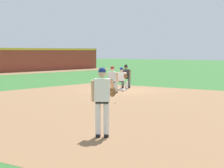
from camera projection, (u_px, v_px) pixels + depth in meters
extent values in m
plane|color=#336B2D|center=(123.00, 91.00, 25.20)|extent=(160.00, 160.00, 0.00)
cube|color=#936B47|center=(116.00, 105.00, 18.39)|extent=(18.00, 18.00, 0.01)
cube|color=white|center=(123.00, 90.00, 25.20)|extent=(0.38, 0.38, 0.09)
sphere|color=white|center=(115.00, 102.00, 19.11)|extent=(0.07, 0.07, 0.07)
cube|color=black|center=(98.00, 135.00, 11.61)|extent=(0.28, 0.24, 0.09)
cylinder|color=white|center=(98.00, 119.00, 11.54)|extent=(0.15, 0.15, 0.84)
cube|color=black|center=(106.00, 135.00, 11.60)|extent=(0.28, 0.24, 0.09)
cylinder|color=white|center=(106.00, 119.00, 11.52)|extent=(0.15, 0.15, 0.84)
cube|color=black|center=(102.00, 102.00, 11.50)|extent=(0.36, 0.39, 0.06)
cube|color=white|center=(102.00, 90.00, 11.47)|extent=(0.42, 0.47, 0.60)
sphere|color=tan|center=(102.00, 74.00, 11.46)|extent=(0.21, 0.21, 0.21)
sphere|color=navy|center=(102.00, 71.00, 11.45)|extent=(0.20, 0.20, 0.20)
cube|color=navy|center=(102.00, 72.00, 11.55)|extent=(0.19, 0.20, 0.02)
cylinder|color=tan|center=(93.00, 91.00, 11.56)|extent=(0.21, 0.18, 0.59)
cylinder|color=tan|center=(112.00, 86.00, 11.75)|extent=(0.49, 0.37, 0.41)
ellipsoid|color=brown|center=(112.00, 92.00, 11.84)|extent=(0.36, 0.33, 0.34)
cube|color=black|center=(126.00, 89.00, 25.58)|extent=(0.28, 0.24, 0.09)
cylinder|color=white|center=(127.00, 85.00, 25.61)|extent=(0.15, 0.15, 0.40)
cube|color=black|center=(116.00, 89.00, 25.62)|extent=(0.28, 0.24, 0.09)
cylinder|color=white|center=(116.00, 85.00, 25.64)|extent=(0.15, 0.15, 0.40)
cube|color=black|center=(121.00, 81.00, 25.61)|extent=(0.36, 0.39, 0.06)
cube|color=white|center=(121.00, 77.00, 25.58)|extent=(0.42, 0.47, 0.52)
sphere|color=#DBB28E|center=(121.00, 70.00, 25.54)|extent=(0.21, 0.21, 0.21)
sphere|color=navy|center=(121.00, 69.00, 25.53)|extent=(0.20, 0.20, 0.20)
cube|color=navy|center=(121.00, 69.00, 25.44)|extent=(0.19, 0.20, 0.02)
cylinder|color=#DBB28E|center=(126.00, 75.00, 25.15)|extent=(0.53, 0.40, 0.24)
cylinder|color=#DBB28E|center=(117.00, 78.00, 25.51)|extent=(0.25, 0.21, 0.58)
ellipsoid|color=brown|center=(125.00, 76.00, 24.94)|extent=(0.29, 0.29, 0.35)
cube|color=black|center=(109.00, 92.00, 23.84)|extent=(0.28, 0.17, 0.09)
cylinder|color=white|center=(109.00, 87.00, 23.78)|extent=(0.15, 0.15, 0.50)
cube|color=black|center=(116.00, 92.00, 23.69)|extent=(0.28, 0.17, 0.09)
cylinder|color=white|center=(116.00, 87.00, 23.63)|extent=(0.15, 0.15, 0.50)
cube|color=black|center=(112.00, 82.00, 23.69)|extent=(0.28, 0.38, 0.06)
cube|color=white|center=(112.00, 77.00, 23.66)|extent=(0.34, 0.45, 0.54)
sphere|color=#DBB28E|center=(112.00, 69.00, 23.65)|extent=(0.21, 0.21, 0.21)
sphere|color=maroon|center=(112.00, 68.00, 23.65)|extent=(0.20, 0.20, 0.20)
cube|color=maroon|center=(113.00, 68.00, 23.73)|extent=(0.15, 0.19, 0.02)
cylinder|color=#DBB28E|center=(109.00, 77.00, 23.90)|extent=(0.34, 0.17, 0.56)
cylinder|color=#DBB28E|center=(117.00, 77.00, 23.71)|extent=(0.34, 0.17, 0.56)
cube|color=black|center=(129.00, 87.00, 26.80)|extent=(0.28, 0.23, 0.09)
cylinder|color=#515154|center=(129.00, 83.00, 26.82)|extent=(0.15, 0.15, 0.50)
cube|color=black|center=(123.00, 87.00, 26.83)|extent=(0.28, 0.23, 0.09)
cylinder|color=#515154|center=(123.00, 83.00, 26.85)|extent=(0.15, 0.15, 0.50)
cube|color=black|center=(126.00, 78.00, 26.82)|extent=(0.35, 0.39, 0.06)
cube|color=#232326|center=(126.00, 74.00, 26.79)|extent=(0.42, 0.47, 0.54)
sphere|color=brown|center=(126.00, 67.00, 26.74)|extent=(0.21, 0.21, 0.21)
sphere|color=black|center=(126.00, 66.00, 26.74)|extent=(0.20, 0.20, 0.20)
cube|color=black|center=(126.00, 67.00, 26.65)|extent=(0.19, 0.20, 0.02)
cylinder|color=brown|center=(130.00, 74.00, 26.63)|extent=(0.32, 0.25, 0.56)
cylinder|color=brown|center=(122.00, 74.00, 26.67)|extent=(0.32, 0.25, 0.56)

